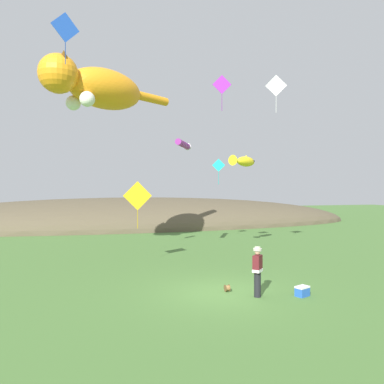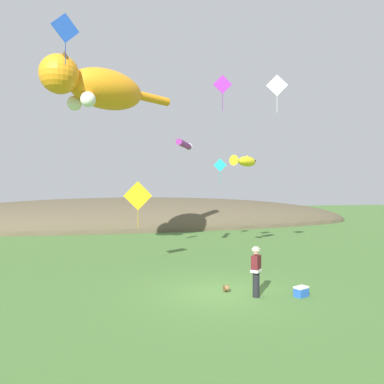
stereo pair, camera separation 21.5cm
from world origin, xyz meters
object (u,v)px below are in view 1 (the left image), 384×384
Objects in this scene: kite_tube_streamer at (183,144)px; kite_diamond_gold at (138,196)px; kite_diamond_teal at (219,166)px; festival_attendant at (257,270)px; kite_diamond_blue at (65,28)px; kite_diamond_white at (276,86)px; kite_diamond_violet at (222,85)px; kite_giant_cat at (96,87)px; picnic_cooler at (302,291)px; kite_fish_windsock at (243,161)px; kite_spool at (227,288)px.

kite_tube_streamer is 5.14m from kite_diamond_gold.
kite_diamond_gold is 9.39m from kite_diamond_teal.
festival_attendant is 12.47m from kite_diamond_blue.
kite_diamond_violet is (-2.98, 0.46, -0.04)m from kite_diamond_white.
festival_attendant is 0.23× the size of kite_giant_cat.
picnic_cooler is at bearing -30.35° from kite_diamond_blue.
kite_fish_windsock is at bearing -2.52° from kite_giant_cat.
kite_spool is 2.69m from picnic_cooler.
kite_fish_windsock is 0.98× the size of kite_diamond_gold.
festival_attendant is 6.87× the size of kite_spool.
kite_diamond_violet is at bearing -57.86° from kite_tube_streamer.
kite_diamond_teal is at bearing 20.94° from kite_giant_cat.
kite_diamond_gold is (-7.57, 0.02, -5.98)m from kite_diamond_white.
kite_giant_cat is 9.97m from kite_diamond_white.
kite_spool is 0.45× the size of picnic_cooler.
kite_diamond_gold is at bearing -174.57° from kite_diamond_violet.
festival_attendant is 0.86× the size of kite_diamond_white.
kite_diamond_gold reaches higher than picnic_cooler.
festival_attendant is 1.79m from picnic_cooler.
kite_diamond_blue is at bearing -148.67° from kite_diamond_gold.
kite_diamond_teal is at bearing 45.48° from kite_tube_streamer.
kite_tube_streamer is 5.08m from kite_diamond_teal.
kite_giant_cat is at bearing 124.41° from picnic_cooler.
kite_diamond_violet is at bearing 71.38° from kite_spool.
kite_diamond_violet is (-2.29, -2.35, 3.88)m from kite_fish_windsock.
kite_tube_streamer is (-3.81, 0.06, 0.92)m from kite_fish_windsock.
kite_diamond_violet is (4.59, 0.44, 5.93)m from kite_diamond_gold.
picnic_cooler is at bearing -28.78° from kite_spool.
kite_diamond_white is (4.20, 6.41, 8.48)m from festival_attendant.
kite_fish_windsock is 12.28m from kite_diamond_blue.
kite_diamond_violet reaches higher than kite_diamond_gold.
kite_giant_cat reaches higher than kite_diamond_teal.
festival_attendant is at bearing -123.24° from kite_diamond_white.
kite_tube_streamer reaches higher than kite_diamond_gold.
kite_giant_cat reaches higher than festival_attendant.
kite_fish_windsock is (4.29, 8.28, 5.38)m from kite_spool.
festival_attendant is 7.68m from kite_diamond_gold.
kite_spool is at bearing 129.66° from festival_attendant.
kite_diamond_gold reaches higher than festival_attendant.
kite_diamond_white is at bearing 56.76° from festival_attendant.
kite_spool is 0.14× the size of kite_diamond_teal.
kite_diamond_white is (10.83, 1.96, -1.10)m from kite_diamond_blue.
kite_tube_streamer reaches higher than kite_spool.
kite_diamond_gold is 1.29× the size of kite_diamond_teal.
kite_diamond_gold is (-6.88, -2.79, -2.05)m from kite_fish_windsock.
kite_diamond_violet is at bearing -134.29° from kite_fish_windsock.
kite_giant_cat reaches higher than kite_diamond_gold.
picnic_cooler is 14.05m from kite_diamond_blue.
kite_giant_cat is 9.91m from kite_diamond_teal.
picnic_cooler is at bearing -55.59° from kite_giant_cat.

